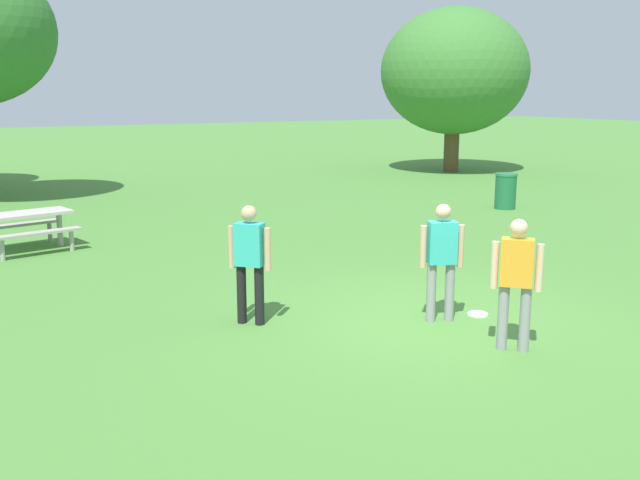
# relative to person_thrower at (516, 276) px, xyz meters

# --- Properties ---
(ground_plane) EXTENTS (120.00, 120.00, 0.00)m
(ground_plane) POSITION_rel_person_thrower_xyz_m (-0.26, 1.36, -0.94)
(ground_plane) COLOR #4C8438
(person_thrower) EXTENTS (0.46, 0.46, 1.64)m
(person_thrower) POSITION_rel_person_thrower_xyz_m (0.00, 0.00, 0.00)
(person_thrower) COLOR gray
(person_thrower) RESTS_ON ground
(person_catcher) EXTENTS (0.46, 0.46, 1.64)m
(person_catcher) POSITION_rel_person_thrower_xyz_m (-2.44, 2.47, 0.00)
(person_catcher) COLOR black
(person_catcher) RESTS_ON ground
(person_bystander) EXTENTS (0.57, 0.35, 1.64)m
(person_bystander) POSITION_rel_person_thrower_xyz_m (-0.09, 1.34, 0.00)
(person_bystander) COLOR gray
(person_bystander) RESTS_ON ground
(frisbee) EXTENTS (0.30, 0.30, 0.03)m
(frisbee) POSITION_rel_person_thrower_xyz_m (0.56, 1.29, -0.93)
(frisbee) COLOR white
(frisbee) RESTS_ON ground
(picnic_table_near) EXTENTS (1.97, 1.76, 0.77)m
(picnic_table_near) POSITION_rel_person_thrower_xyz_m (-4.59, 8.78, -0.38)
(picnic_table_near) COLOR #B2ADA3
(picnic_table_near) RESTS_ON ground
(trash_can_beside_table) EXTENTS (0.59, 0.59, 0.96)m
(trash_can_beside_table) POSITION_rel_person_thrower_xyz_m (7.40, 8.19, -0.46)
(trash_can_beside_table) COLOR #1E663D
(trash_can_beside_table) RESTS_ON ground
(tree_back_right) EXTENTS (5.64, 5.64, 6.26)m
(tree_back_right) POSITION_rel_person_thrower_xyz_m (11.79, 16.05, 2.90)
(tree_back_right) COLOR brown
(tree_back_right) RESTS_ON ground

